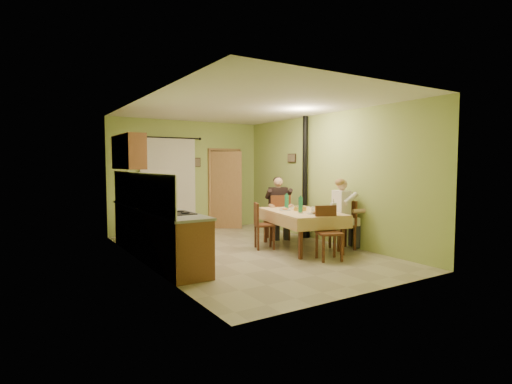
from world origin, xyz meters
TOP-DOWN VIEW (x-y plane):
  - floor at (0.00, 0.00)m, footprint 4.00×6.00m
  - room_shell at (0.00, 0.00)m, footprint 4.04×6.04m
  - kitchen_run at (-1.71, 0.40)m, footprint 0.64×3.64m
  - upper_cabinets at (-1.82, 1.70)m, footprint 0.35×1.40m
  - curtain at (-0.55, 2.90)m, footprint 1.70×0.07m
  - doorway at (1.01, 2.86)m, footprint 0.96×0.53m
  - dining_table at (1.06, -0.32)m, footprint 1.50×2.11m
  - tableware at (1.06, -0.42)m, footprint 0.69×1.62m
  - chair_far at (1.24, 0.72)m, footprint 0.58×0.58m
  - chair_near at (0.87, -1.34)m, footprint 0.52×0.52m
  - chair_right at (1.73, -0.82)m, footprint 0.51×0.51m
  - chair_left at (0.41, 0.06)m, footprint 0.49×0.49m
  - man_far at (1.24, 0.73)m, footprint 0.65×0.59m
  - man_right at (1.72, -0.82)m, footprint 0.55×0.64m
  - stove_flue at (1.90, 0.60)m, footprint 0.24×0.24m
  - picture_back at (0.25, 2.97)m, footprint 0.19×0.03m
  - picture_right at (1.97, 1.20)m, footprint 0.03×0.31m

SIDE VIEW (x-z plane):
  - floor at x=0.00m, z-range -0.01..0.01m
  - chair_left at x=0.41m, z-range -0.18..0.75m
  - chair_near at x=0.87m, z-range -0.19..0.77m
  - chair_right at x=1.73m, z-range -0.20..0.78m
  - chair_far at x=1.24m, z-range -0.21..0.80m
  - dining_table at x=1.06m, z-range 0.00..0.76m
  - kitchen_run at x=-1.71m, z-range -0.30..1.26m
  - tableware at x=1.06m, z-range 0.66..0.99m
  - man_far at x=1.24m, z-range 0.18..1.57m
  - man_right at x=1.72m, z-range 0.18..1.57m
  - stove_flue at x=1.90m, z-range -0.38..2.42m
  - doorway at x=1.01m, z-range -0.02..2.13m
  - curtain at x=-0.55m, z-range 0.15..2.37m
  - picture_back at x=0.25m, z-range 1.64..1.86m
  - room_shell at x=0.00m, z-range 0.41..3.23m
  - picture_right at x=1.97m, z-range 1.75..1.96m
  - upper_cabinets at x=-1.82m, z-range 1.60..2.30m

